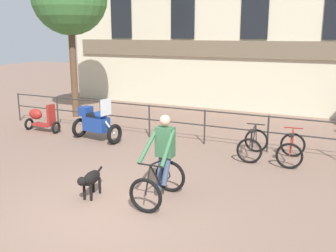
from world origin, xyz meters
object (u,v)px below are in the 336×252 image
(parked_motorcycle, at_px, (96,123))
(parked_bicycle_near_lamp, at_px, (253,144))
(dog, at_px, (90,179))
(cyclist_with_bike, at_px, (161,163))
(parked_scooter, at_px, (41,118))
(parked_bicycle_mid_left, at_px, (291,149))

(parked_motorcycle, xyz_separation_m, parked_bicycle_near_lamp, (4.79, 0.43, -0.20))
(dog, xyz_separation_m, parked_motorcycle, (-2.49, 3.62, 0.17))
(cyclist_with_bike, distance_m, parked_scooter, 6.97)
(parked_bicycle_near_lamp, bearing_deg, dog, 56.56)
(parked_motorcycle, distance_m, parked_scooter, 2.38)
(cyclist_with_bike, distance_m, dog, 1.49)
(dog, height_order, parked_motorcycle, parked_motorcycle)
(cyclist_with_bike, height_order, parked_motorcycle, cyclist_with_bike)
(cyclist_with_bike, relative_size, parked_bicycle_mid_left, 1.47)
(dog, xyz_separation_m, parked_bicycle_mid_left, (3.29, 4.05, -0.03))
(parked_bicycle_mid_left, bearing_deg, parked_scooter, -2.17)
(cyclist_with_bike, distance_m, parked_motorcycle, 4.89)
(cyclist_with_bike, height_order, parked_bicycle_mid_left, cyclist_with_bike)
(dog, height_order, parked_bicycle_mid_left, parked_bicycle_mid_left)
(dog, bearing_deg, cyclist_with_bike, 14.27)
(parked_bicycle_mid_left, bearing_deg, parked_motorcycle, 0.07)
(parked_scooter, bearing_deg, dog, -127.70)
(parked_bicycle_near_lamp, xyz_separation_m, parked_bicycle_mid_left, (0.99, 0.00, 0.00))
(dog, height_order, parked_bicycle_near_lamp, parked_bicycle_near_lamp)
(parked_scooter, bearing_deg, parked_bicycle_mid_left, -87.90)
(dog, bearing_deg, parked_bicycle_mid_left, 42.11)
(parked_bicycle_near_lamp, relative_size, parked_scooter, 0.90)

